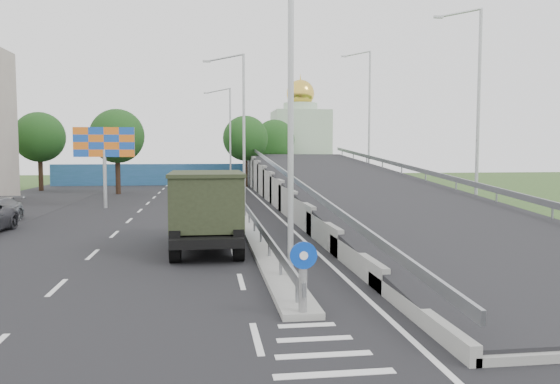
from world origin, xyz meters
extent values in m
plane|color=#2D4C1E|center=(0.00, 0.00, 0.00)|extent=(160.00, 160.00, 0.00)
cube|color=black|center=(-3.00, 20.00, 0.00)|extent=(26.00, 90.00, 0.04)
cube|color=gray|center=(0.00, 24.00, 0.10)|extent=(1.00, 44.00, 0.20)
cube|color=gray|center=(12.30, 24.00, 2.35)|extent=(0.10, 50.00, 0.32)
cube|color=gray|center=(2.80, 24.00, 2.35)|extent=(0.10, 50.00, 0.32)
cube|color=gray|center=(0.00, 24.00, 0.75)|extent=(0.08, 44.00, 0.32)
cylinder|color=gray|center=(0.00, 24.00, 0.50)|extent=(0.09, 0.09, 0.60)
cylinder|color=black|center=(0.00, 2.20, 0.80)|extent=(0.20, 0.20, 1.20)
cylinder|color=#0C3FBF|center=(0.00, 2.12, 1.55)|extent=(0.64, 0.05, 0.64)
cylinder|color=white|center=(0.00, 2.09, 1.55)|extent=(0.20, 0.03, 0.20)
cylinder|color=#B2B5B7|center=(0.30, 6.00, 5.20)|extent=(0.18, 0.18, 10.00)
cylinder|color=#B2B5B7|center=(0.30, 26.00, 5.20)|extent=(0.18, 0.18, 10.00)
cylinder|color=#B2B5B7|center=(-0.90, 26.00, 9.95)|extent=(2.57, 0.12, 0.66)
cube|color=#B2B5B7|center=(-2.10, 26.00, 9.70)|extent=(0.50, 0.18, 0.12)
cylinder|color=#B2B5B7|center=(0.30, 46.00, 5.20)|extent=(0.18, 0.18, 10.00)
cylinder|color=#B2B5B7|center=(-0.90, 46.00, 9.95)|extent=(2.57, 0.12, 0.66)
cube|color=#B2B5B7|center=(-2.10, 46.00, 9.70)|extent=(0.50, 0.18, 0.12)
cube|color=#22547C|center=(-4.00, 52.00, 1.20)|extent=(30.00, 0.50, 2.40)
cube|color=#B2CCAD|center=(10.00, 60.00, 4.50)|extent=(7.00, 7.00, 9.00)
cylinder|color=#B2CCAD|center=(10.00, 60.00, 9.50)|extent=(4.40, 4.40, 1.00)
sphere|color=gold|center=(10.00, 60.00, 11.20)|extent=(3.60, 3.60, 3.60)
cone|color=gold|center=(10.00, 60.00, 13.20)|extent=(0.30, 0.30, 1.20)
cylinder|color=#B2B5B7|center=(-9.00, 28.00, 2.00)|extent=(0.24, 0.24, 4.00)
cube|color=orange|center=(-9.00, 28.00, 4.50)|extent=(4.00, 0.20, 2.00)
cylinder|color=black|center=(-10.00, 40.00, 2.00)|extent=(0.44, 0.44, 4.00)
sphere|color=#103C15|center=(-10.00, 40.00, 5.20)|extent=(4.80, 4.80, 4.80)
cylinder|color=black|center=(2.00, 48.00, 2.00)|extent=(0.44, 0.44, 4.00)
sphere|color=#103C15|center=(2.00, 48.00, 5.20)|extent=(4.80, 4.80, 4.80)
cylinder|color=black|center=(-18.00, 45.00, 2.00)|extent=(0.44, 0.44, 4.00)
sphere|color=#103C15|center=(-18.00, 45.00, 5.20)|extent=(4.80, 4.80, 4.80)
cylinder|color=black|center=(6.00, 55.00, 2.00)|extent=(0.44, 0.44, 4.00)
sphere|color=#103C15|center=(6.00, 55.00, 5.20)|extent=(4.80, 4.80, 4.80)
cylinder|color=black|center=(-3.31, 14.08, 0.61)|extent=(0.39, 1.22, 1.22)
cylinder|color=black|center=(-1.09, 14.08, 0.61)|extent=(0.39, 1.22, 1.22)
cylinder|color=black|center=(-3.31, 13.08, 0.61)|extent=(0.39, 1.22, 1.22)
cylinder|color=black|center=(-1.09, 13.07, 0.61)|extent=(0.39, 1.22, 1.22)
cylinder|color=black|center=(-3.31, 9.18, 0.61)|extent=(0.39, 1.22, 1.22)
cylinder|color=black|center=(-1.09, 9.18, 0.61)|extent=(0.39, 1.22, 1.22)
cube|color=black|center=(-2.20, 11.74, 0.78)|extent=(2.56, 6.90, 0.33)
cube|color=#0B697A|center=(-2.20, 14.35, 1.89)|extent=(2.56, 1.78, 1.89)
cube|color=black|center=(-2.20, 15.21, 2.39)|extent=(2.11, 0.07, 0.78)
cube|color=black|center=(-2.20, 15.30, 0.72)|extent=(2.56, 0.17, 0.56)
cube|color=#252B1A|center=(-2.20, 11.07, 2.00)|extent=(2.67, 4.23, 2.00)
cube|color=#252B1A|center=(-2.20, 11.07, 3.06)|extent=(2.79, 4.34, 0.13)
camera|label=1|loc=(-2.22, -10.13, 3.99)|focal=35.00mm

